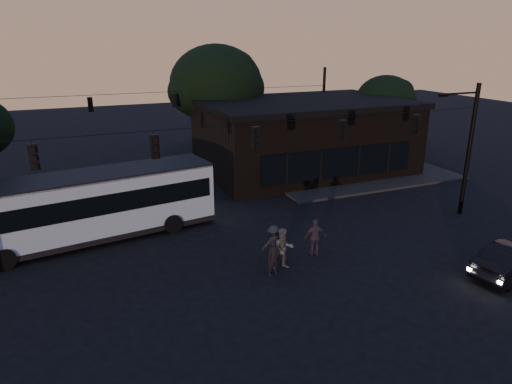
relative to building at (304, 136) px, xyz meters
name	(u,v)px	position (x,y,z in m)	size (l,w,h in m)	color
ground	(294,290)	(-9.00, -15.97, -2.71)	(120.00, 120.00, 0.00)	black
sidewalk_far_right	(349,171)	(3.00, -1.97, -2.63)	(14.00, 10.00, 0.15)	black
building	(304,136)	(0.00, 0.00, 0.00)	(15.40, 10.41, 5.40)	black
tree_behind	(216,85)	(-5.00, 6.03, 3.48)	(7.60, 7.60, 9.43)	black
tree_right	(385,101)	(9.00, 2.03, 1.93)	(5.20, 5.20, 6.86)	black
signal_rig_near	(256,162)	(-9.00, -11.97, 1.74)	(26.24, 0.30, 7.50)	black
signal_rig_far	(175,116)	(-9.00, 4.03, 1.50)	(26.24, 0.30, 7.50)	black
bus	(93,203)	(-16.00, -7.47, -0.77)	(12.51, 4.63, 3.45)	#9AB3C4
pedestrian_a	(274,257)	(-9.21, -14.44, -1.88)	(0.60, 0.40, 1.65)	black
pedestrian_b	(283,249)	(-8.57, -14.09, -1.75)	(0.93, 0.72, 1.91)	#51504A
pedestrian_c	(315,237)	(-6.59, -13.42, -1.81)	(1.05, 0.44, 1.79)	#352B35
pedestrian_d	(274,243)	(-8.63, -13.20, -1.85)	(1.11, 0.64, 1.72)	black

